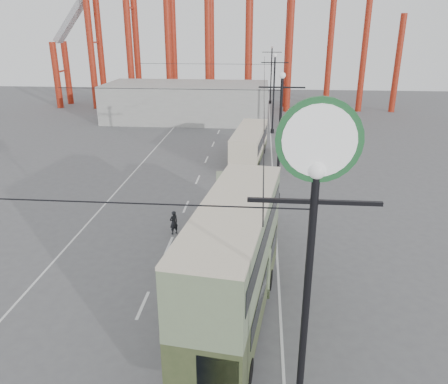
# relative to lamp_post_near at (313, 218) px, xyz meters

# --- Properties ---
(ground) EXTENTS (160.00, 160.00, 0.00)m
(ground) POSITION_rel_lamp_post_near_xyz_m (-5.60, 3.00, -7.86)
(ground) COLOR #545457
(ground) RESTS_ON ground
(road_markings) EXTENTS (12.52, 120.00, 0.01)m
(road_markings) POSITION_rel_lamp_post_near_xyz_m (-6.46, 22.70, -7.86)
(road_markings) COLOR silver
(road_markings) RESTS_ON ground
(lamp_post_near) EXTENTS (3.20, 0.44, 10.80)m
(lamp_post_near) POSITION_rel_lamp_post_near_xyz_m (0.00, 0.00, 0.00)
(lamp_post_near) COLOR black
(lamp_post_near) RESTS_ON ground
(lamp_post_mid) EXTENTS (3.20, 0.44, 9.32)m
(lamp_post_mid) POSITION_rel_lamp_post_near_xyz_m (0.00, 21.00, -3.18)
(lamp_post_mid) COLOR black
(lamp_post_mid) RESTS_ON ground
(lamp_post_far) EXTENTS (3.20, 0.44, 9.32)m
(lamp_post_far) POSITION_rel_lamp_post_near_xyz_m (0.00, 43.00, -3.18)
(lamp_post_far) COLOR black
(lamp_post_far) RESTS_ON ground
(lamp_post_distant) EXTENTS (3.20, 0.44, 9.32)m
(lamp_post_distant) POSITION_rel_lamp_post_near_xyz_m (0.00, 65.00, -3.18)
(lamp_post_distant) COLOR black
(lamp_post_distant) RESTS_ON ground
(fairground_shed) EXTENTS (22.00, 10.00, 5.00)m
(fairground_shed) POSITION_rel_lamp_post_near_xyz_m (-11.60, 50.00, -5.36)
(fairground_shed) COLOR #969692
(fairground_shed) RESTS_ON ground
(double_decker_bus) EXTENTS (3.98, 10.78, 5.65)m
(double_decker_bus) POSITION_rel_lamp_post_near_xyz_m (-2.29, 6.12, -4.69)
(double_decker_bus) COLOR #364223
(double_decker_bus) RESTS_ON ground
(single_decker_green) EXTENTS (3.54, 11.20, 3.11)m
(single_decker_green) POSITION_rel_lamp_post_near_xyz_m (-2.48, 12.59, -6.10)
(single_decker_green) COLOR gray
(single_decker_green) RESTS_ON ground
(single_decker_cream) EXTENTS (3.44, 10.20, 3.11)m
(single_decker_cream) POSITION_rel_lamp_post_near_xyz_m (-2.41, 31.05, -6.11)
(single_decker_cream) COLOR beige
(single_decker_cream) RESTS_ON ground
(pedestrian) EXTENTS (0.67, 0.65, 1.55)m
(pedestrian) POSITION_rel_lamp_post_near_xyz_m (-6.59, 14.57, -7.09)
(pedestrian) COLOR black
(pedestrian) RESTS_ON ground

